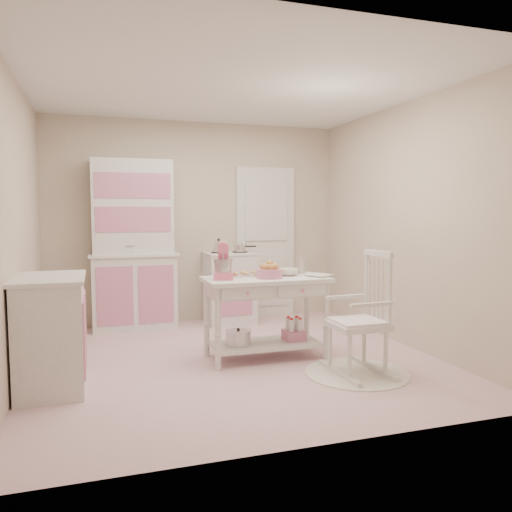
{
  "coord_description": "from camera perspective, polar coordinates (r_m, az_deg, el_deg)",
  "views": [
    {
      "loc": [
        -1.26,
        -4.59,
        1.43
      ],
      "look_at": [
        0.36,
        0.46,
        0.97
      ],
      "focal_mm": 35.0,
      "sensor_mm": 36.0,
      "label": 1
    }
  ],
  "objects": [
    {
      "name": "work_table",
      "position": [
        4.92,
        1.11,
        -7.09
      ],
      "size": [
        1.2,
        0.6,
        0.8
      ],
      "primitive_type": "cube",
      "color": "white",
      "rests_on": "ground"
    },
    {
      "name": "bread_basket",
      "position": [
        4.81,
        1.54,
        -2.0
      ],
      "size": [
        0.25,
        0.25,
        0.09
      ],
      "primitive_type": "cylinder",
      "color": "#CC7599",
      "rests_on": "work_table"
    },
    {
      "name": "rocking_chair",
      "position": [
        4.5,
        11.55,
        -6.39
      ],
      "size": [
        0.51,
        0.74,
        1.1
      ],
      "primitive_type": "cube",
      "rotation": [
        0.0,
        0.0,
        0.04
      ],
      "color": "white",
      "rests_on": "ground"
    },
    {
      "name": "cookie_tray",
      "position": [
        4.98,
        -1.18,
        -2.19
      ],
      "size": [
        0.34,
        0.24,
        0.02
      ],
      "primitive_type": "cube",
      "color": "silver",
      "rests_on": "work_table"
    },
    {
      "name": "recipe_book",
      "position": [
        4.91,
        6.56,
        -2.28
      ],
      "size": [
        0.28,
        0.3,
        0.02
      ],
      "primitive_type": "imported",
      "rotation": [
        0.0,
        0.0,
        0.47
      ],
      "color": "silver",
      "rests_on": "work_table"
    },
    {
      "name": "room_shell",
      "position": [
        4.77,
        -2.45,
        7.6
      ],
      "size": [
        3.84,
        3.84,
        2.62
      ],
      "color": "pink",
      "rests_on": "ground"
    },
    {
      "name": "hutch",
      "position": [
        6.28,
        -13.83,
        1.28
      ],
      "size": [
        1.06,
        0.5,
        2.08
      ],
      "primitive_type": "cube",
      "color": "white",
      "rests_on": "ground"
    },
    {
      "name": "lace_rug",
      "position": [
        4.64,
        11.43,
        -12.99
      ],
      "size": [
        0.92,
        0.92,
        0.01
      ],
      "primitive_type": "cylinder",
      "color": "white",
      "rests_on": "ground"
    },
    {
      "name": "base_cabinet",
      "position": [
        4.4,
        -22.36,
        -8.12
      ],
      "size": [
        0.54,
        0.84,
        0.92
      ],
      "primitive_type": "cube",
      "color": "white",
      "rests_on": "ground"
    },
    {
      "name": "mixing_bowl",
      "position": [
        5.02,
        3.64,
        -1.84
      ],
      "size": [
        0.22,
        0.22,
        0.07
      ],
      "primitive_type": "imported",
      "color": "silver",
      "rests_on": "work_table"
    },
    {
      "name": "stove",
      "position": [
        6.49,
        -3.04,
        -3.62
      ],
      "size": [
        0.62,
        0.57,
        0.92
      ],
      "primitive_type": "cube",
      "color": "white",
      "rests_on": "ground"
    },
    {
      "name": "stand_mixer",
      "position": [
        4.74,
        -3.76,
        -0.6
      ],
      "size": [
        0.26,
        0.32,
        0.34
      ],
      "primitive_type": "cube",
      "rotation": [
        0.0,
        0.0,
        -0.25
      ],
      "color": "#E7618C",
      "rests_on": "work_table"
    },
    {
      "name": "metal_pitcher",
      "position": [
        5.15,
        5.18,
        -1.11
      ],
      "size": [
        0.1,
        0.1,
        0.17
      ],
      "primitive_type": "cylinder",
      "color": "silver",
      "rests_on": "work_table"
    },
    {
      "name": "door",
      "position": [
        6.84,
        1.09,
        1.55
      ],
      "size": [
        0.82,
        0.05,
        2.04
      ],
      "primitive_type": "cube",
      "color": "white",
      "rests_on": "ground"
    }
  ]
}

